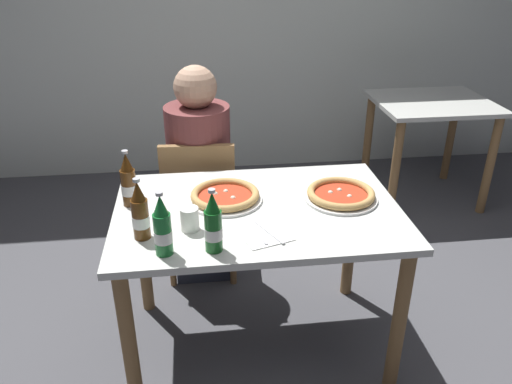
{
  "coord_description": "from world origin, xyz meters",
  "views": [
    {
      "loc": [
        -0.24,
        -1.87,
        1.77
      ],
      "look_at": [
        0.0,
        0.05,
        0.8
      ],
      "focal_mm": 35.65,
      "sensor_mm": 36.0,
      "label": 1
    }
  ],
  "objects": [
    {
      "name": "beer_bottle_left",
      "position": [
        -0.53,
        0.1,
        0.85
      ],
      "size": [
        0.07,
        0.07,
        0.25
      ],
      "color": "#512D0F",
      "rests_on": "dining_table_main"
    },
    {
      "name": "pizza_marinara_far",
      "position": [
        0.37,
        0.04,
        0.77
      ],
      "size": [
        0.32,
        0.32,
        0.04
      ],
      "color": "white",
      "rests_on": "dining_table_main"
    },
    {
      "name": "beer_bottle_right",
      "position": [
        -0.38,
        -0.3,
        0.85
      ],
      "size": [
        0.07,
        0.07,
        0.25
      ],
      "color": "#196B2D",
      "rests_on": "dining_table_main"
    },
    {
      "name": "beer_bottle_center",
      "position": [
        -0.46,
        -0.18,
        0.85
      ],
      "size": [
        0.07,
        0.07,
        0.25
      ],
      "color": "#512D0F",
      "rests_on": "dining_table_main"
    },
    {
      "name": "napkin_with_cutlery",
      "position": [
        -0.0,
        -0.21,
        0.75
      ],
      "size": [
        0.22,
        0.22,
        0.01
      ],
      "color": "white",
      "rests_on": "dining_table_main"
    },
    {
      "name": "ground_plane",
      "position": [
        0.0,
        0.0,
        0.0
      ],
      "size": [
        8.0,
        8.0,
        0.0
      ],
      "primitive_type": "plane",
      "color": "#4C4C51"
    },
    {
      "name": "dining_table_background",
      "position": [
        1.42,
        1.41,
        0.59
      ],
      "size": [
        0.8,
        0.7,
        0.75
      ],
      "color": "silver",
      "rests_on": "ground_plane"
    },
    {
      "name": "chair_behind_table",
      "position": [
        -0.24,
        0.61,
        0.48
      ],
      "size": [
        0.43,
        0.43,
        0.85
      ],
      "rotation": [
        0.0,
        0.0,
        3.07
      ],
      "color": "olive",
      "rests_on": "ground_plane"
    },
    {
      "name": "beer_bottle_extra",
      "position": [
        -0.2,
        -0.3,
        0.85
      ],
      "size": [
        0.07,
        0.07,
        0.25
      ],
      "color": "#14591E",
      "rests_on": "dining_table_main"
    },
    {
      "name": "paper_cup",
      "position": [
        -0.28,
        -0.14,
        0.8
      ],
      "size": [
        0.07,
        0.07,
        0.09
      ],
      "primitive_type": "cylinder",
      "color": "white",
      "rests_on": "dining_table_main"
    },
    {
      "name": "back_wall_tiled",
      "position": [
        0.0,
        2.2,
        1.3
      ],
      "size": [
        7.0,
        0.1,
        2.6
      ],
      "primitive_type": "cube",
      "color": "silver",
      "rests_on": "ground_plane"
    },
    {
      "name": "pizza_margherita_near",
      "position": [
        -0.13,
        0.09,
        0.77
      ],
      "size": [
        0.32,
        0.32,
        0.04
      ],
      "color": "white",
      "rests_on": "dining_table_main"
    },
    {
      "name": "dining_table_main",
      "position": [
        0.0,
        0.0,
        0.64
      ],
      "size": [
        1.2,
        0.8,
        0.75
      ],
      "color": "silver",
      "rests_on": "ground_plane"
    },
    {
      "name": "diner_seated",
      "position": [
        -0.23,
        0.66,
        0.58
      ],
      "size": [
        0.34,
        0.34,
        1.21
      ],
      "color": "#2D3342",
      "rests_on": "ground_plane"
    }
  ]
}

